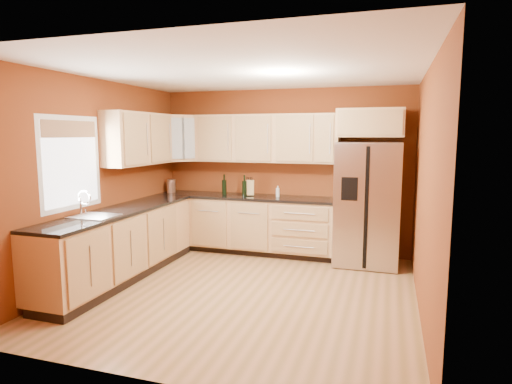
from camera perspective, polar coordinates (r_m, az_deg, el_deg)
floor at (r=5.31m, az=-1.78°, el=-13.13°), size 4.00×4.00×0.00m
ceiling at (r=5.02m, az=-1.91°, el=15.85°), size 4.00×4.00×0.00m
wall_back at (r=6.91m, az=3.66°, el=2.79°), size 4.00×0.04×2.60m
wall_front at (r=3.20m, az=-13.77°, el=-3.11°), size 4.00×0.04×2.60m
wall_left at (r=5.96m, az=-20.30°, el=1.55°), size 0.04×4.00×2.60m
wall_right at (r=4.74m, az=21.65°, el=0.01°), size 0.04×4.00×2.60m
base_cabinets_back at (r=6.90m, az=-1.45°, el=-4.42°), size 2.90×0.60×0.88m
base_cabinets_left at (r=5.93m, az=-17.60°, el=-6.80°), size 0.60×2.80×0.88m
countertop_back at (r=6.81m, az=-1.49°, el=-0.65°), size 2.90×0.62×0.04m
countertop_left at (r=5.83m, az=-17.70°, el=-2.43°), size 0.62×2.80×0.04m
upper_cabinets_back at (r=6.79m, az=1.29°, el=7.16°), size 2.30×0.33×0.75m
upper_cabinets_left at (r=6.43m, az=-15.38°, el=6.86°), size 0.33×1.35×0.75m
corner_upper_cabinet at (r=7.17m, az=-10.14°, el=7.07°), size 0.67×0.67×0.75m
over_fridge_cabinet at (r=6.39m, az=15.02°, el=8.88°), size 0.92×0.60×0.40m
refrigerator at (r=6.40m, az=14.63°, el=-1.54°), size 0.90×0.75×1.78m
window at (r=5.55m, az=-23.41°, el=3.57°), size 0.03×0.90×1.00m
sink_faucet at (r=5.41m, az=-20.82°, el=-1.51°), size 0.50×0.42×0.30m
canister_left at (r=7.31m, az=-11.20°, el=0.80°), size 0.16×0.16×0.22m
canister_right at (r=7.28m, az=-11.35°, el=0.62°), size 0.12×0.12×0.18m
wine_bottle_a at (r=6.91m, az=-4.25°, el=0.99°), size 0.09×0.09×0.33m
wine_bottle_b at (r=6.73m, az=-1.55°, el=0.86°), size 0.10×0.10×0.33m
knife_block at (r=6.81m, az=-0.79°, el=0.56°), size 0.15×0.14×0.24m
soap_dispenser at (r=6.67m, az=2.92°, el=0.09°), size 0.08×0.08×0.17m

